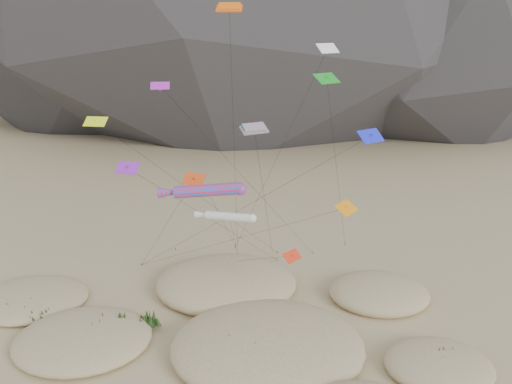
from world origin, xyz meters
TOP-DOWN VIEW (x-y plane):
  - dunes at (-1.54, 4.25)m, footprint 48.90×36.20m
  - dune_grass at (-1.11, 3.22)m, footprint 42.13×28.70m
  - kite_stakes at (1.99, 24.18)m, footprint 25.74×4.98m
  - rainbow_tube_kite at (-2.09, 9.16)m, footprint 8.04×18.46m
  - white_tube_kite at (-0.27, 12.33)m, footprint 6.14×13.45m
  - orange_parafoil at (0.28, 15.62)m, footprint 2.49×9.53m
  - multi_parafoil at (2.37, 8.99)m, footprint 4.05×17.14m
  - delta_kites at (2.57, 12.46)m, footprint 28.27×20.78m

SIDE VIEW (x-z plane):
  - kite_stakes at x=1.99m, z-range 0.00..0.30m
  - dunes at x=-1.54m, z-range -1.04..2.43m
  - dune_grass at x=-1.11m, z-range 0.07..1.63m
  - white_tube_kite at x=-0.27m, z-range 4.63..15.18m
  - rainbow_tube_kite at x=-2.09m, z-range 6.36..20.89m
  - delta_kites at x=2.57m, z-range 4.04..29.80m
  - multi_parafoil at x=2.37m, z-range 9.15..28.85m
  - orange_parafoil at x=0.28m, z-range 13.84..43.32m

